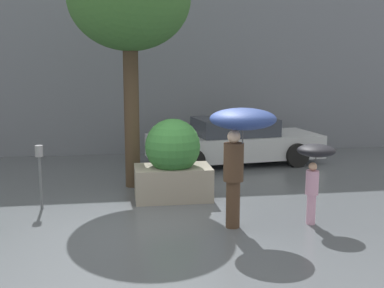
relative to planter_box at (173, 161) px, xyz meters
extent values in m
plane|color=#51565B|center=(-0.53, -1.53, -0.74)|extent=(40.00, 40.00, 0.00)
cube|color=slate|center=(-0.53, 4.97, 2.26)|extent=(18.00, 0.30, 6.00)
cube|color=gray|center=(0.00, 0.00, -0.42)|extent=(1.45, 0.87, 0.64)
sphere|color=#337033|center=(0.00, 0.00, 0.29)|extent=(1.05, 1.05, 1.05)
cylinder|color=#473323|center=(0.76, -1.75, -0.36)|extent=(0.22, 0.22, 0.76)
cylinder|color=#473323|center=(0.76, -1.75, 0.32)|extent=(0.32, 0.32, 0.60)
sphere|color=beige|center=(0.76, -1.75, 0.73)|extent=(0.21, 0.21, 0.21)
cylinder|color=#4C4C51|center=(0.88, -1.83, 0.68)|extent=(0.02, 0.02, 0.66)
ellipsoid|color=navy|center=(0.88, -1.83, 1.01)|extent=(1.02, 1.02, 0.33)
cylinder|color=#D199B7|center=(2.06, -1.79, -0.49)|extent=(0.14, 0.14, 0.50)
cylinder|color=#D199B7|center=(2.06, -1.79, -0.05)|extent=(0.21, 0.21, 0.39)
sphere|color=tan|center=(2.06, -1.79, 0.22)|extent=(0.13, 0.13, 0.13)
cylinder|color=#4C4C51|center=(2.13, -1.73, 0.22)|extent=(0.02, 0.02, 0.49)
ellipsoid|color=black|center=(2.13, -1.73, 0.46)|extent=(0.61, 0.61, 0.20)
cube|color=#B7BCC1|center=(1.94, 3.08, -0.28)|extent=(4.58, 2.21, 0.58)
cube|color=#2D333D|center=(1.94, 3.08, 0.23)|extent=(2.14, 1.67, 0.43)
cylinder|color=black|center=(0.69, 2.08, -0.44)|extent=(0.62, 0.29, 0.60)
cylinder|color=black|center=(0.49, 3.75, -0.44)|extent=(0.62, 0.29, 0.60)
cylinder|color=black|center=(3.40, 2.41, -0.44)|extent=(0.62, 0.29, 0.60)
cylinder|color=black|center=(3.20, 4.09, -0.44)|extent=(0.62, 0.29, 0.60)
cylinder|color=#423323|center=(-0.73, 1.09, 0.86)|extent=(0.31, 0.31, 3.19)
cylinder|color=#595B60|center=(-2.40, -0.28, -0.26)|extent=(0.05, 0.05, 0.96)
cylinder|color=gray|center=(-2.40, -0.28, 0.32)|extent=(0.14, 0.14, 0.20)
camera|label=1|loc=(-0.98, -8.93, 1.86)|focal=45.00mm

